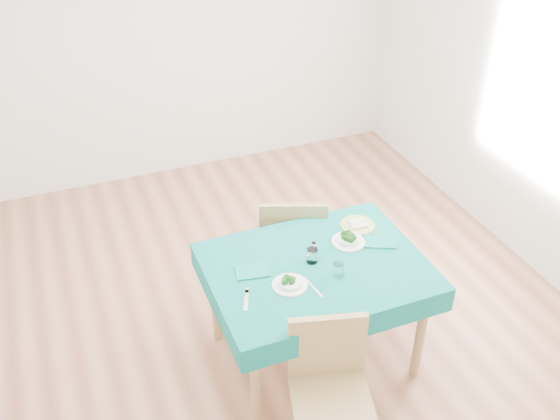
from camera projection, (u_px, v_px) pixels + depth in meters
name	position (u px, v px, depth m)	size (l,w,h in m)	color
room_shell	(280.00, 141.00, 3.73)	(4.02, 4.52, 2.73)	#91573C
table	(315.00, 313.00, 3.90)	(1.28, 0.97, 0.76)	#09645C
chair_near	(332.00, 389.00, 3.21)	(0.42, 0.46, 1.05)	olive
chair_far	(292.00, 222.00, 4.39)	(0.45, 0.50, 1.14)	olive
bowl_near	(290.00, 282.00, 3.52)	(0.20, 0.20, 0.06)	white
bowl_far	(348.00, 238.00, 3.86)	(0.21, 0.21, 0.06)	white
fork_near	(246.00, 300.00, 3.43)	(0.02, 0.17, 0.00)	silver
knife_near	(313.00, 287.00, 3.52)	(0.01, 0.19, 0.00)	silver
fork_far	(315.00, 250.00, 3.81)	(0.02, 0.16, 0.00)	silver
knife_far	(385.00, 242.00, 3.88)	(0.02, 0.21, 0.00)	silver
napkin_near	(252.00, 271.00, 3.63)	(0.19, 0.14, 0.01)	#0D6F65
napkin_far	(380.00, 242.00, 3.87)	(0.19, 0.13, 0.01)	#0D6F65
tumbler_center	(312.00, 256.00, 3.69)	(0.07, 0.07, 0.09)	white
tumbler_side	(338.00, 270.00, 3.59)	(0.06, 0.06, 0.08)	white
side_plate	(358.00, 225.00, 4.02)	(0.22, 0.22, 0.01)	#A4BD5C
bread_slice	(358.00, 224.00, 4.01)	(0.10, 0.10, 0.02)	beige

